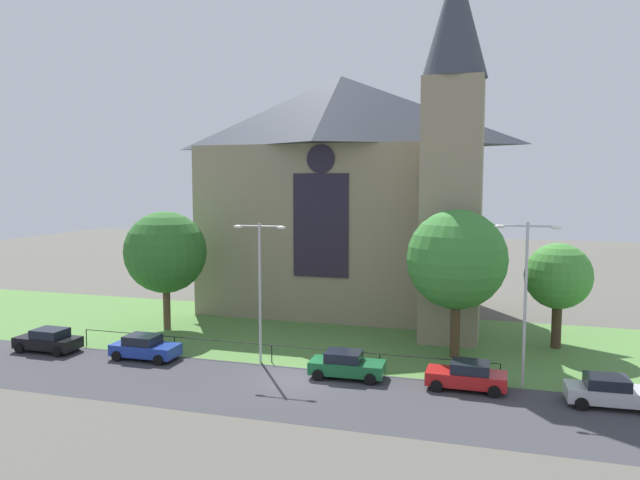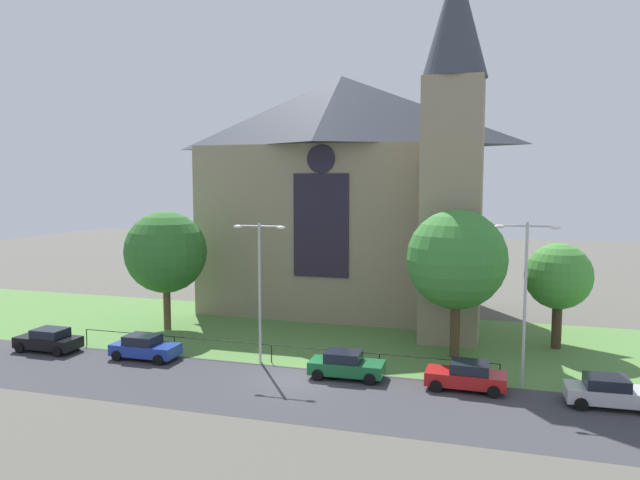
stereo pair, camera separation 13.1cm
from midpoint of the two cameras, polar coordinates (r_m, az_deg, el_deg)
name	(u,v)px [view 1 (the left image)]	position (r m, az deg, el deg)	size (l,w,h in m)	color
ground	(341,335)	(43.73, 1.90, -9.08)	(160.00, 160.00, 0.00)	#56544C
road_asphalt	(284,391)	(32.77, -3.60, -14.16)	(120.00, 8.00, 0.01)	#38383D
grass_verge	(333,342)	(41.86, 1.20, -9.75)	(120.00, 20.00, 0.01)	#517F3D
church_building	(348,191)	(50.95, 2.57, 4.68)	(23.20, 16.20, 26.00)	gray
iron_railing	(272,347)	(37.31, -4.73, -10.16)	(26.95, 0.07, 1.13)	black
tree_right_near	(457,260)	(38.16, 12.80, -1.83)	(6.24, 6.24, 9.38)	#4C3823
tree_left_near	(165,252)	(46.07, -14.61, -1.14)	(6.10, 6.10, 8.89)	brown
tree_right_far	(558,277)	(42.58, 21.70, -3.27)	(4.38, 4.38, 7.04)	#423021
streetlamp_near	(260,275)	(36.52, -5.87, -3.32)	(3.37, 0.26, 8.60)	#B2B2B7
streetlamp_far	(526,284)	(33.80, 18.94, -4.00)	(3.37, 0.26, 8.94)	#B2B2B7
parked_car_black	(48,340)	(43.41, -24.56, -8.69)	(4.21, 2.04, 1.51)	black
parked_car_blue	(145,347)	(39.53, -16.47, -9.79)	(4.21, 2.04, 1.51)	#1E3899
parked_car_green	(346,365)	(34.56, 2.42, -11.81)	(4.27, 2.16, 1.51)	#196033
parked_car_red	(467,376)	(33.63, 13.74, -12.46)	(4.22, 2.06, 1.51)	#B21919
parked_car_silver	(610,392)	(33.57, 25.81, -12.90)	(4.27, 2.17, 1.51)	#B7B7BC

